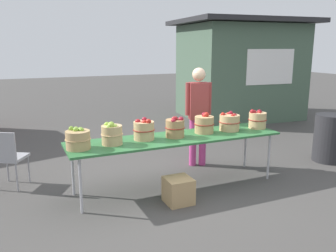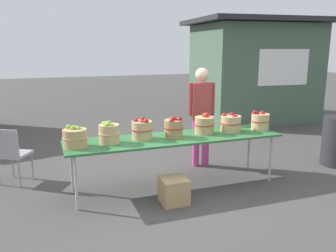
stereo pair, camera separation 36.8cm
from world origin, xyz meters
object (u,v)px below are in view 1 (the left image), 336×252
apple_basket_red_3 (229,122)px  vendor_adult (198,109)px  apple_basket_red_2 (204,124)px  apple_basket_red_4 (257,120)px  produce_crate (178,190)px  apple_basket_green_1 (112,134)px  trash_barrel (330,138)px  apple_basket_red_0 (144,130)px  folding_chair (7,155)px  apple_basket_green_0 (78,139)px  market_table (176,139)px  apple_basket_red_1 (175,128)px

apple_basket_red_3 → vendor_adult: vendor_adult is taller
apple_basket_red_2 → apple_basket_red_3: size_ratio=0.97×
apple_basket_red_2 → vendor_adult: size_ratio=0.19×
apple_basket_red_4 → produce_crate: bearing=-162.5°
apple_basket_red_2 → vendor_adult: vendor_adult is taller
apple_basket_red_3 → apple_basket_red_4: (0.49, -0.05, 0.01)m
apple_basket_red_2 → apple_basket_green_1: bearing=-177.2°
apple_basket_red_4 → apple_basket_red_3: bearing=174.2°
apple_basket_green_1 → apple_basket_red_3: bearing=1.6°
apple_basket_red_2 → trash_barrel: bearing=-2.2°
apple_basket_red_0 → apple_basket_red_2: (0.96, 0.01, -0.00)m
apple_basket_red_0 → folding_chair: apple_basket_red_0 is taller
produce_crate → apple_basket_red_0: bearing=114.4°
apple_basket_red_2 → produce_crate: (-0.70, -0.58, -0.72)m
apple_basket_green_0 → apple_basket_red_2: (1.88, 0.10, 0.01)m
market_table → apple_basket_red_4: bearing=-0.1°
apple_basket_green_1 → apple_basket_red_1: size_ratio=1.03×
apple_basket_red_2 → trash_barrel: (2.52, -0.10, -0.46)m
vendor_adult → folding_chair: 3.03m
folding_chair → trash_barrel: bearing=-159.9°
apple_basket_red_1 → trash_barrel: (3.03, -0.04, -0.46)m
folding_chair → trash_barrel: 5.33m
apple_basket_green_0 → apple_basket_red_1: apple_basket_red_1 is taller
apple_basket_green_1 → apple_basket_red_4: 2.35m
apple_basket_red_3 → vendor_adult: (-0.18, 0.68, 0.10)m
apple_basket_red_1 → apple_basket_red_3: bearing=2.3°
apple_basket_green_0 → produce_crate: 1.45m
apple_basket_green_1 → folding_chair: 1.64m
apple_basket_red_3 → folding_chair: 3.30m
apple_basket_green_1 → apple_basket_red_2: same height
apple_basket_red_0 → trash_barrel: size_ratio=0.37×
apple_basket_green_0 → folding_chair: bearing=131.7°
apple_basket_red_2 → apple_basket_red_4: 0.93m
produce_crate → apple_basket_red_1: bearing=69.8°
market_table → vendor_adult: size_ratio=1.85×
apple_basket_green_0 → vendor_adult: vendor_adult is taller
apple_basket_red_2 → vendor_adult: bearing=68.7°
apple_basket_red_4 → vendor_adult: vendor_adult is taller
apple_basket_red_0 → apple_basket_red_4: (1.88, -0.06, -0.00)m
apple_basket_red_1 → folding_chair: apple_basket_red_1 is taller
apple_basket_red_2 → apple_basket_red_4: apple_basket_red_2 is taller
apple_basket_red_0 → folding_chair: 2.00m
apple_basket_green_1 → apple_basket_red_2: (1.43, 0.07, -0.01)m
trash_barrel → apple_basket_red_2: bearing=177.8°
vendor_adult → apple_basket_red_4: bearing=149.6°
apple_basket_red_3 → produce_crate: (-1.13, -0.56, -0.71)m
apple_basket_red_2 → apple_basket_green_0: bearing=-177.0°
apple_basket_red_1 → apple_basket_red_3: 0.94m
apple_basket_red_2 → apple_basket_red_1: bearing=-173.7°
trash_barrel → apple_basket_red_0: bearing=178.5°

